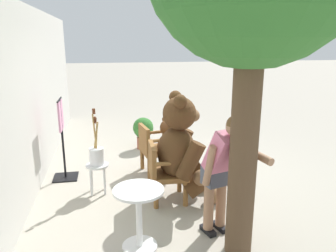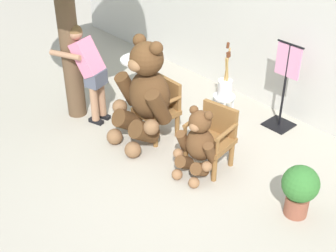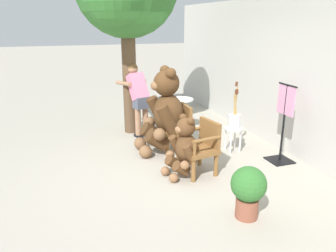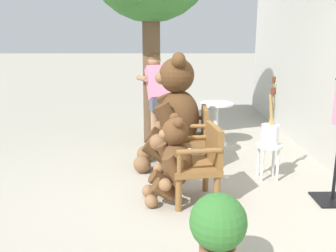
{
  "view_description": "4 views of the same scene",
  "coord_description": "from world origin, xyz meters",
  "px_view_note": "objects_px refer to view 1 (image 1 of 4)",
  "views": [
    {
      "loc": [
        -4.86,
        1.21,
        2.28
      ],
      "look_at": [
        0.16,
        0.27,
        0.93
      ],
      "focal_mm": 35.0,
      "sensor_mm": 36.0,
      "label": 1
    },
    {
      "loc": [
        3.93,
        -3.47,
        3.92
      ],
      "look_at": [
        0.37,
        -0.2,
        0.83
      ],
      "focal_mm": 50.0,
      "sensor_mm": 36.0,
      "label": 2
    },
    {
      "loc": [
        4.95,
        -1.6,
        2.35
      ],
      "look_at": [
        -0.1,
        0.12,
        0.63
      ],
      "focal_mm": 35.0,
      "sensor_mm": 36.0,
      "label": 3
    },
    {
      "loc": [
        4.44,
        0.08,
        1.85
      ],
      "look_at": [
        -0.04,
        0.12,
        0.72
      ],
      "focal_mm": 40.0,
      "sensor_mm": 36.0,
      "label": 4
    }
  ],
  "objects_px": {
    "wooden_chair_left": "(164,170)",
    "white_stool": "(98,171)",
    "teddy_bear_small": "(170,145)",
    "clothing_display_stand": "(62,137)",
    "brush_bucket": "(97,154)",
    "round_side_table": "(139,212)",
    "potted_plant": "(143,131)",
    "person_visitor": "(223,165)",
    "wooden_chair_right": "(154,147)",
    "teddy_bear_large": "(182,149)"
  },
  "relations": [
    {
      "from": "round_side_table",
      "to": "potted_plant",
      "type": "distance_m",
      "value": 3.53
    },
    {
      "from": "white_stool",
      "to": "round_side_table",
      "type": "xyz_separation_m",
      "value": [
        -1.5,
        -0.48,
        0.09
      ]
    },
    {
      "from": "white_stool",
      "to": "potted_plant",
      "type": "relative_size",
      "value": 0.68
    },
    {
      "from": "potted_plant",
      "to": "brush_bucket",
      "type": "bearing_deg",
      "value": 155.11
    },
    {
      "from": "wooden_chair_left",
      "to": "wooden_chair_right",
      "type": "xyz_separation_m",
      "value": [
        1.06,
        -0.0,
        0.0
      ]
    },
    {
      "from": "wooden_chair_right",
      "to": "potted_plant",
      "type": "xyz_separation_m",
      "value": [
        1.36,
        0.03,
        -0.07
      ]
    },
    {
      "from": "wooden_chair_right",
      "to": "person_visitor",
      "type": "relative_size",
      "value": 0.56
    },
    {
      "from": "person_visitor",
      "to": "clothing_display_stand",
      "type": "xyz_separation_m",
      "value": [
        2.12,
        2.01,
        -0.19
      ]
    },
    {
      "from": "potted_plant",
      "to": "clothing_display_stand",
      "type": "distance_m",
      "value": 2.02
    },
    {
      "from": "wooden_chair_right",
      "to": "brush_bucket",
      "type": "distance_m",
      "value": 1.16
    },
    {
      "from": "wooden_chair_left",
      "to": "person_visitor",
      "type": "relative_size",
      "value": 0.56
    },
    {
      "from": "potted_plant",
      "to": "person_visitor",
      "type": "bearing_deg",
      "value": -171.39
    },
    {
      "from": "wooden_chair_right",
      "to": "white_stool",
      "type": "xyz_separation_m",
      "value": [
        -0.64,
        0.95,
        -0.11
      ]
    },
    {
      "from": "wooden_chair_left",
      "to": "teddy_bear_large",
      "type": "xyz_separation_m",
      "value": [
        -0.0,
        -0.27,
        0.32
      ]
    },
    {
      "from": "wooden_chair_right",
      "to": "teddy_bear_small",
      "type": "distance_m",
      "value": 0.29
    },
    {
      "from": "teddy_bear_small",
      "to": "clothing_display_stand",
      "type": "xyz_separation_m",
      "value": [
        0.02,
        1.81,
        0.24
      ]
    },
    {
      "from": "person_visitor",
      "to": "wooden_chair_right",
      "type": "bearing_deg",
      "value": 13.34
    },
    {
      "from": "teddy_bear_small",
      "to": "round_side_table",
      "type": "distance_m",
      "value": 2.29
    },
    {
      "from": "clothing_display_stand",
      "to": "wooden_chair_left",
      "type": "bearing_deg",
      "value": -125.81
    },
    {
      "from": "person_visitor",
      "to": "white_stool",
      "type": "distance_m",
      "value": 2.12
    },
    {
      "from": "teddy_bear_large",
      "to": "clothing_display_stand",
      "type": "xyz_separation_m",
      "value": [
        1.1,
        1.78,
        -0.06
      ]
    },
    {
      "from": "teddy_bear_large",
      "to": "person_visitor",
      "type": "xyz_separation_m",
      "value": [
        -1.02,
        -0.23,
        0.13
      ]
    },
    {
      "from": "wooden_chair_left",
      "to": "person_visitor",
      "type": "bearing_deg",
      "value": -154.28
    },
    {
      "from": "teddy_bear_large",
      "to": "round_side_table",
      "type": "xyz_separation_m",
      "value": [
        -1.08,
        0.74,
        -0.33
      ]
    },
    {
      "from": "teddy_bear_small",
      "to": "clothing_display_stand",
      "type": "height_order",
      "value": "clothing_display_stand"
    },
    {
      "from": "potted_plant",
      "to": "clothing_display_stand",
      "type": "height_order",
      "value": "clothing_display_stand"
    },
    {
      "from": "brush_bucket",
      "to": "round_side_table",
      "type": "relative_size",
      "value": 1.2
    },
    {
      "from": "brush_bucket",
      "to": "potted_plant",
      "type": "distance_m",
      "value": 2.21
    },
    {
      "from": "person_visitor",
      "to": "clothing_display_stand",
      "type": "bearing_deg",
      "value": 43.46
    },
    {
      "from": "wooden_chair_left",
      "to": "white_stool",
      "type": "height_order",
      "value": "wooden_chair_left"
    },
    {
      "from": "teddy_bear_small",
      "to": "teddy_bear_large",
      "type": "bearing_deg",
      "value": 178.55
    },
    {
      "from": "person_visitor",
      "to": "white_stool",
      "type": "relative_size",
      "value": 3.31
    },
    {
      "from": "round_side_table",
      "to": "person_visitor",
      "type": "bearing_deg",
      "value": -86.93
    },
    {
      "from": "teddy_bear_small",
      "to": "potted_plant",
      "type": "bearing_deg",
      "value": 13.43
    },
    {
      "from": "teddy_bear_small",
      "to": "wooden_chair_left",
      "type": "bearing_deg",
      "value": 164.71
    },
    {
      "from": "teddy_bear_large",
      "to": "teddy_bear_small",
      "type": "xyz_separation_m",
      "value": [
        1.08,
        -0.03,
        -0.29
      ]
    },
    {
      "from": "teddy_bear_small",
      "to": "person_visitor",
      "type": "bearing_deg",
      "value": -174.53
    },
    {
      "from": "wooden_chair_left",
      "to": "round_side_table",
      "type": "height_order",
      "value": "wooden_chair_left"
    },
    {
      "from": "wooden_chair_right",
      "to": "round_side_table",
      "type": "bearing_deg",
      "value": 167.53
    },
    {
      "from": "brush_bucket",
      "to": "clothing_display_stand",
      "type": "relative_size",
      "value": 0.63
    },
    {
      "from": "round_side_table",
      "to": "potted_plant",
      "type": "relative_size",
      "value": 1.06
    },
    {
      "from": "white_stool",
      "to": "brush_bucket",
      "type": "height_order",
      "value": "brush_bucket"
    },
    {
      "from": "wooden_chair_right",
      "to": "brush_bucket",
      "type": "xyz_separation_m",
      "value": [
        -0.64,
        0.95,
        0.17
      ]
    },
    {
      "from": "clothing_display_stand",
      "to": "teddy_bear_small",
      "type": "bearing_deg",
      "value": -90.55
    },
    {
      "from": "wooden_chair_left",
      "to": "teddy_bear_large",
      "type": "height_order",
      "value": "teddy_bear_large"
    },
    {
      "from": "white_stool",
      "to": "potted_plant",
      "type": "bearing_deg",
      "value": -24.87
    },
    {
      "from": "teddy_bear_large",
      "to": "round_side_table",
      "type": "relative_size",
      "value": 2.21
    },
    {
      "from": "white_stool",
      "to": "teddy_bear_small",
      "type": "bearing_deg",
      "value": -62.29
    },
    {
      "from": "wooden_chair_left",
      "to": "brush_bucket",
      "type": "distance_m",
      "value": 1.06
    },
    {
      "from": "wooden_chair_right",
      "to": "teddy_bear_small",
      "type": "bearing_deg",
      "value": -86.4
    }
  ]
}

